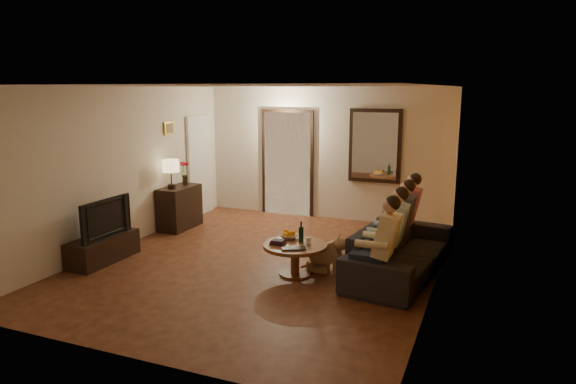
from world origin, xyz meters
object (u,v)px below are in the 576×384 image
at_px(table_lamp, 171,174).
at_px(person_c, 399,227).
at_px(coffee_table, 295,260).
at_px(laptop, 294,250).
at_px(wine_bottle, 301,232).
at_px(person_a, 381,250).
at_px(tv_stand, 103,249).
at_px(tv, 101,218).
at_px(dog, 325,253).
at_px(person_d, 406,217).
at_px(person_b, 391,237).
at_px(sofa, 401,250).
at_px(dresser, 180,207).
at_px(bowl, 289,236).

distance_m(table_lamp, person_c, 4.20).
relative_size(coffee_table, laptop, 2.71).
xyz_separation_m(table_lamp, wine_bottle, (2.95, -1.18, -0.45)).
height_order(coffee_table, laptop, laptop).
relative_size(person_a, wine_bottle, 3.87).
bearing_deg(tv_stand, tv, 90.00).
bearing_deg(dog, tv, -167.62).
bearing_deg(person_c, tv_stand, -160.74).
xyz_separation_m(person_d, dog, (-0.91, -1.23, -0.32)).
height_order(tv, person_a, person_a).
relative_size(person_b, laptop, 3.65).
bearing_deg(coffee_table, sofa, 24.18).
xyz_separation_m(person_a, person_b, (0.00, 0.60, 0.00)).
distance_m(coffee_table, laptop, 0.38).
xyz_separation_m(person_b, wine_bottle, (-1.21, -0.21, 0.01)).
distance_m(tv_stand, dog, 3.35).
bearing_deg(sofa, tv, 112.60).
height_order(tv, person_d, person_d).
xyz_separation_m(person_a, laptop, (-1.16, 0.01, -0.14)).
xyz_separation_m(sofa, wine_bottle, (-1.31, -0.51, 0.26)).
bearing_deg(person_c, wine_bottle, -146.17).
distance_m(sofa, person_a, 0.94).
xyz_separation_m(dresser, person_a, (4.16, -1.79, 0.21)).
height_order(dresser, sofa, dresser).
bearing_deg(tv, person_c, -70.74).
height_order(dresser, coffee_table, dresser).
bearing_deg(coffee_table, tv, -169.40).
bearing_deg(dresser, table_lamp, -90.00).
bearing_deg(sofa, wine_bottle, 118.75).
relative_size(sofa, wine_bottle, 7.71).
distance_m(dresser, tv, 2.06).
bearing_deg(person_a, dresser, 156.71).
distance_m(sofa, person_c, 0.40).
height_order(table_lamp, bowl, table_lamp).
xyz_separation_m(person_a, dog, (-0.91, 0.57, -0.32)).
bearing_deg(person_c, person_a, -90.00).
bearing_deg(dog, person_c, 32.81).
xyz_separation_m(tv_stand, person_d, (4.16, 2.05, 0.41)).
height_order(person_b, person_d, same).
distance_m(person_a, wine_bottle, 1.27).
distance_m(tv_stand, person_a, 4.18).
bearing_deg(tv, coffee_table, -79.40).
bearing_deg(table_lamp, sofa, -8.93).
bearing_deg(person_b, wine_bottle, -170.14).
xyz_separation_m(person_c, person_d, (0.00, 0.60, 0.00)).
xyz_separation_m(sofa, coffee_table, (-1.36, -0.61, -0.12)).
distance_m(sofa, person_b, 0.40).
bearing_deg(dog, sofa, 16.20).
bearing_deg(sofa, person_a, -178.89).
distance_m(person_d, laptop, 2.14).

